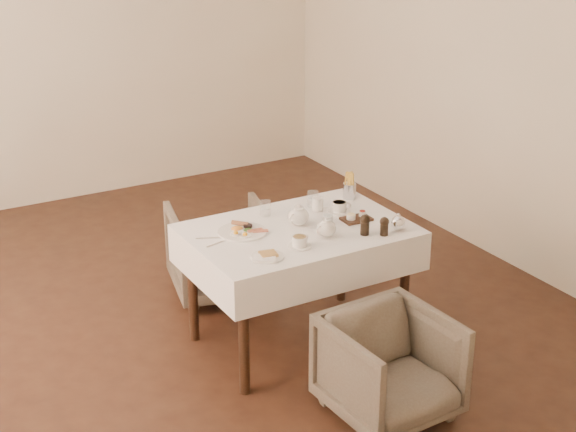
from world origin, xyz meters
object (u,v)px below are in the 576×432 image
(armchair_near, at_px, (390,368))
(armchair_far, at_px, (220,251))
(table, at_px, (298,247))
(teapot_centre, at_px, (299,215))
(breakfast_plate, at_px, (242,231))

(armchair_near, bearing_deg, armchair_far, 91.91)
(table, xyz_separation_m, teapot_centre, (0.03, 0.04, 0.18))
(armchair_far, height_order, teapot_centre, teapot_centre)
(teapot_centre, bearing_deg, armchair_near, -112.61)
(armchair_near, bearing_deg, teapot_centre, 87.61)
(armchair_near, height_order, breakfast_plate, breakfast_plate)
(teapot_centre, bearing_deg, armchair_far, 76.61)
(armchair_far, bearing_deg, teapot_centre, 112.49)
(breakfast_plate, bearing_deg, armchair_far, 59.04)
(armchair_far, bearing_deg, armchair_near, 107.56)
(armchair_far, bearing_deg, table, 110.29)
(table, distance_m, teapot_centre, 0.19)
(table, xyz_separation_m, armchair_near, (0.03, -0.90, -0.35))
(armchair_far, relative_size, teapot_centre, 3.95)
(table, xyz_separation_m, breakfast_plate, (-0.31, 0.11, 0.13))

